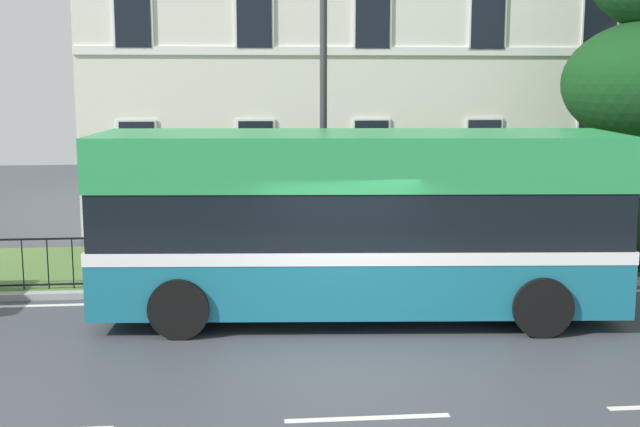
% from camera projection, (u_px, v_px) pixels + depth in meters
% --- Properties ---
extents(ground_plane, '(60.00, 56.00, 0.18)m').
position_uv_depth(ground_plane, '(342.00, 351.00, 12.47)').
color(ground_plane, '#3F4349').
extents(iron_verge_railing, '(18.24, 0.04, 0.97)m').
position_uv_depth(iron_verge_railing, '(409.00, 255.00, 16.11)').
color(iron_verge_railing, black).
rests_on(iron_verge_railing, ground_plane).
extents(single_decker_bus, '(8.82, 3.15, 3.13)m').
position_uv_depth(single_decker_bus, '(358.00, 221.00, 13.96)').
color(single_decker_bus, '#19687F').
rests_on(single_decker_bus, ground_plane).
extents(street_lamp_post, '(0.36, 0.24, 6.33)m').
position_uv_depth(street_lamp_post, '(323.00, 91.00, 15.87)').
color(street_lamp_post, '#333338').
rests_on(street_lamp_post, ground_plane).
extents(litter_bin, '(0.52, 0.52, 1.16)m').
position_uv_depth(litter_bin, '(482.00, 241.00, 17.07)').
color(litter_bin, '#23472D').
rests_on(litter_bin, ground_plane).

